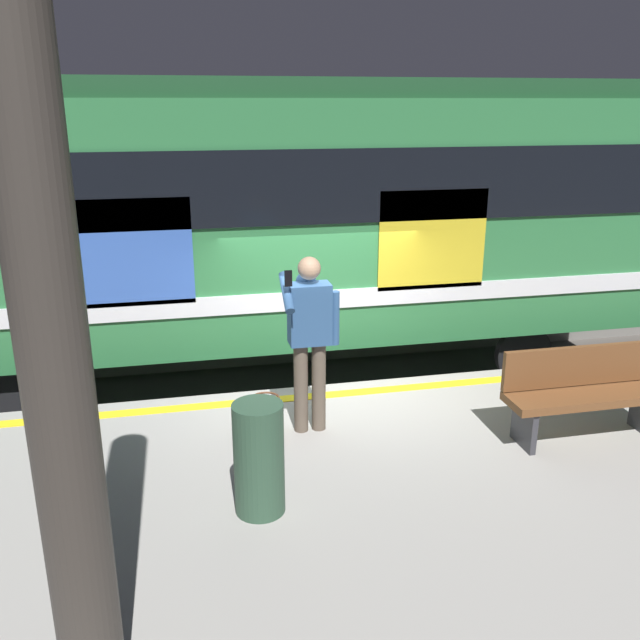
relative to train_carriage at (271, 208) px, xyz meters
name	(u,v)px	position (x,y,z in m)	size (l,w,h in m)	color
ground_plane	(336,451)	(-0.40, 2.33, -2.63)	(25.39, 25.39, 0.00)	#4C4742
platform	(401,537)	(-0.40, 4.71, -2.18)	(16.93, 4.75, 0.90)	gray
safety_line	(343,393)	(-0.40, 2.63, -1.72)	(16.59, 0.16, 0.01)	yellow
track_rail_near	(310,392)	(-0.40, 0.71, -2.55)	(22.01, 0.08, 0.16)	slate
track_rail_far	(293,357)	(-0.40, -0.72, -2.55)	(22.01, 0.08, 0.16)	slate
train_carriage	(271,208)	(0.00, 0.00, 0.00)	(10.71, 2.81, 4.18)	#2D723F
passenger	(310,330)	(0.14, 3.40, -0.67)	(0.57, 0.55, 1.78)	brown
handbag	(266,416)	(0.58, 3.36, -1.55)	(0.32, 0.29, 0.38)	#59331E
station_column	(51,337)	(1.96, 6.22, 0.37)	(0.35, 0.35, 4.19)	#38332D
bench	(585,390)	(-2.45, 4.11, -1.24)	(1.64, 0.44, 0.90)	brown
trash_bin	(259,459)	(0.82, 4.71, -1.26)	(0.40, 0.40, 0.94)	#2D4C38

